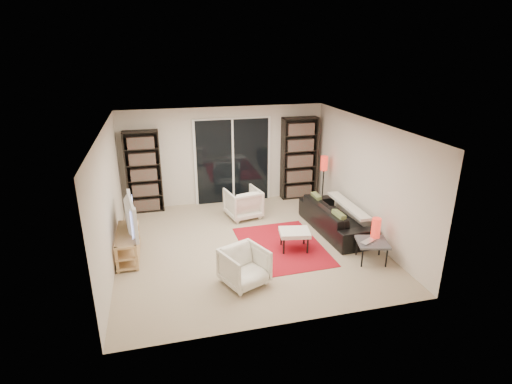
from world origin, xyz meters
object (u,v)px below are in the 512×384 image
armchair_front (244,267)px  tv_stand (128,244)px  bookshelf_left (144,172)px  sofa (336,218)px  bookshelf_right (299,158)px  ottoman (294,233)px  armchair_back (243,203)px  side_table (372,243)px  floor_lamp (324,169)px

armchair_front → tv_stand: bearing=120.3°
bookshelf_left → sofa: 4.53m
bookshelf_right → tv_stand: bearing=-151.8°
sofa → ottoman: bearing=113.8°
tv_stand → sofa: sofa is taller
armchair_back → side_table: 3.17m
sofa → bookshelf_left: bearing=57.8°
sofa → side_table: 1.36m
sofa → side_table: bearing=-179.6°
armchair_front → floor_lamp: (2.64, 2.93, 0.64)m
armchair_back → floor_lamp: size_ratio=0.59×
bookshelf_left → tv_stand: bookshelf_left is taller
side_table → floor_lamp: bearing=85.7°
bookshelf_left → armchair_front: bookshelf_left is taller
floor_lamp → sofa: bearing=-102.0°
floor_lamp → bookshelf_right: bearing=117.3°
bookshelf_right → ottoman: 3.01m
side_table → tv_stand: bearing=163.8°
armchair_back → tv_stand: bearing=16.4°
bookshelf_right → tv_stand: size_ratio=1.74×
tv_stand → sofa: (4.25, 0.09, 0.04)m
bookshelf_left → tv_stand: (-0.33, -2.24, -0.71)m
bookshelf_right → floor_lamp: (0.38, -0.73, -0.09)m
armchair_back → armchair_front: (-0.58, -2.73, -0.03)m
bookshelf_right → side_table: (0.17, -3.51, -0.69)m
sofa → armchair_front: 2.79m
armchair_front → floor_lamp: floor_lamp is taller
sofa → armchair_back: (-1.75, 1.22, 0.04)m
tv_stand → side_table: tv_stand is taller
tv_stand → armchair_front: 2.38m
bookshelf_right → bookshelf_left: bearing=180.0°
ottoman → bookshelf_right: bearing=68.8°
armchair_back → ottoman: size_ratio=1.16×
armchair_front → side_table: 2.44m
sofa → ottoman: size_ratio=3.20×
bookshelf_left → ottoman: size_ratio=3.01×
armchair_back → side_table: bearing=114.3°
ottoman → side_table: same height
tv_stand → armchair_back: size_ratio=1.61×
tv_stand → armchair_front: size_ratio=1.74×
sofa → floor_lamp: floor_lamp is taller
armchair_back → armchair_front: armchair_back is taller
armchair_front → bookshelf_left: bearing=90.4°
bookshelf_left → bookshelf_right: size_ratio=0.93×
tv_stand → armchair_back: (2.50, 1.31, 0.08)m
floor_lamp → armchair_back: bearing=-174.4°
armchair_back → ottoman: (0.62, -1.80, 0.01)m
sofa → ottoman: (-1.14, -0.59, 0.04)m
bookshelf_right → ottoman: bearing=-111.2°
bookshelf_right → floor_lamp: bearing=-62.7°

